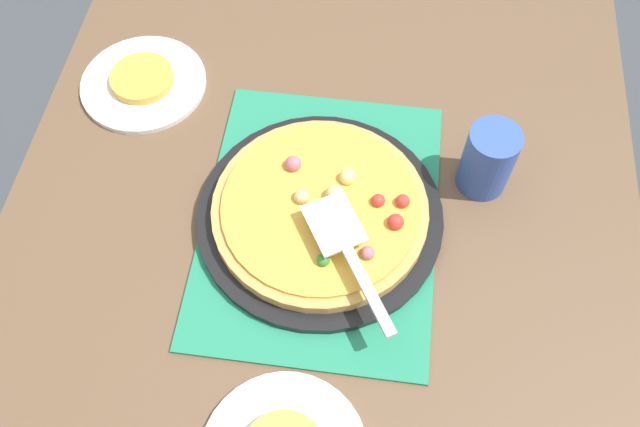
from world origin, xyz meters
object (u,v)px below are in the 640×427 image
plate_far_right (144,83)px  cup_near (488,160)px  pizza_server (348,251)px  pizza_pan (320,216)px  served_slice_right (142,78)px  pizza (321,209)px

plate_far_right → cup_near: bearing=78.0°
pizza_server → pizza_pan: bearing=-148.8°
served_slice_right → cup_near: (0.13, 0.59, 0.04)m
pizza_pan → served_slice_right: (-0.23, -0.34, 0.01)m
served_slice_right → pizza_pan: bearing=56.1°
pizza_pan → plate_far_right: bearing=-123.9°
pizza → served_slice_right: bearing=-123.8°
pizza → pizza_server: pizza_server is taller
served_slice_right → cup_near: cup_near is taller
plate_far_right → pizza_server: bearing=51.4°
cup_near → pizza_server: size_ratio=0.55×
pizza → served_slice_right: (-0.23, -0.35, -0.02)m
plate_far_right → cup_near: (0.13, 0.59, 0.06)m
pizza_pan → pizza: (-0.00, 0.00, 0.02)m
served_slice_right → pizza: bearing=56.2°
pizza_pan → pizza_server: (0.08, 0.05, 0.06)m
pizza_pan → served_slice_right: served_slice_right is taller
pizza → pizza_server: 0.10m
pizza_pan → cup_near: 0.27m
pizza → pizza_server: size_ratio=1.51×
plate_far_right → cup_near: size_ratio=1.83×
pizza → plate_far_right: pizza is taller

